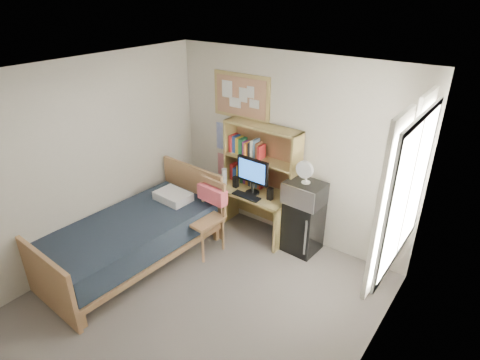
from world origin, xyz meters
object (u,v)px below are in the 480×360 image
Objects in this scene: desk_fan at (307,173)px; monitor at (253,176)px; speaker_right at (270,194)px; bed at (132,242)px; speaker_left at (236,182)px; desk at (254,212)px; microwave at (305,193)px; bulletin_board at (241,96)px; mini_fridge at (303,226)px; desk_chair at (202,218)px.

monitor is at bearing -170.94° from desk_fan.
bed is at bearing -127.37° from speaker_right.
speaker_left is at bearing 71.44° from bed.
microwave reaches higher than desk.
desk_fan reaches higher than monitor.
bulletin_board reaches higher than mini_fridge.
bulletin_board is 1.77m from desk_chair.
bulletin_board is at bearing 171.86° from mini_fridge.
speaker_right is at bearing -163.92° from mini_fridge.
microwave is at bearing 7.64° from monitor.
mini_fridge is 0.62m from speaker_right.
bulletin_board reaches higher than monitor.
desk_fan is at bearing 5.52° from speaker_left.
speaker_left is 1.09m from microwave.
desk_chair is at bearing -109.37° from desk.
bed is 1.65m from speaker_left.
bed is 2.43m from desk_fan.
desk is 1.45× the size of mini_fridge.
desk_chair is 0.46× the size of bed.
desk is 0.49× the size of bed.
bed is 1.83m from monitor.
desk_chair is 3.60× the size of desk_fan.
desk_fan is (0.78, 0.08, 0.24)m from monitor.
bulletin_board reaches higher than microwave.
desk_chair is at bearing -82.62° from bulletin_board.
bed is (-0.89, -1.53, -0.03)m from desk.
desk_chair is 1.37m from mini_fridge.
bed is 1.94m from speaker_right.
monitor is 0.35m from speaker_left.
monitor is 0.81m from desk_fan.
desk_chair reaches higher than mini_fridge.
desk_chair is at bearing -128.13° from speaker_right.
microwave is (1.08, 0.81, 0.38)m from desk_chair.
desk_fan is at bearing 46.09° from bed.
speaker_right reaches higher than desk.
microwave is at bearing 42.26° from desk_chair.
desk is 1.14m from desk_fan.
desk_fan is (1.07, 0.07, 0.42)m from speaker_left.
speaker_right is at bearing 0.00° from monitor.
speaker_right is at bearing 53.99° from bed.
microwave is (1.07, 0.07, 0.13)m from speaker_left.
speaker_left is 0.60m from speaker_right.
mini_fridge is 0.34× the size of bed.
microwave is 1.74× the size of desk_fan.
desk_chair is 1.40m from microwave.
monitor reaches higher than microwave.
bulletin_board reaches higher than desk_fan.
speaker_right is (0.30, -0.01, -0.18)m from monitor.
microwave is at bearing 5.52° from speaker_left.
bulletin_board is 1.67m from desk.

